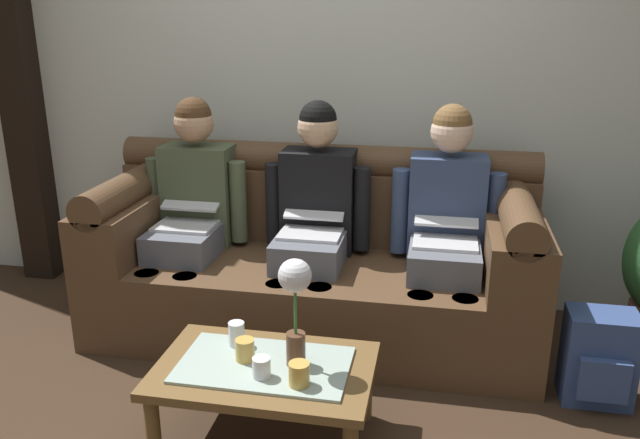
# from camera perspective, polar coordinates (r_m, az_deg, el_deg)

# --- Properties ---
(back_wall_patterned) EXTENTS (6.00, 0.12, 2.90)m
(back_wall_patterned) POSITION_cam_1_polar(r_m,az_deg,el_deg) (3.66, 1.19, 15.06)
(back_wall_patterned) COLOR silver
(back_wall_patterned) RESTS_ON ground_plane
(timber_pillar) EXTENTS (0.20, 0.20, 2.90)m
(timber_pillar) POSITION_cam_1_polar(r_m,az_deg,el_deg) (4.30, -25.56, 13.82)
(timber_pillar) COLOR black
(timber_pillar) RESTS_ON ground_plane
(couch) EXTENTS (2.27, 0.88, 0.96)m
(couch) POSITION_cam_1_polar(r_m,az_deg,el_deg) (3.39, -0.47, -4.01)
(couch) COLOR #513823
(couch) RESTS_ON ground_plane
(person_left) EXTENTS (0.56, 0.67, 1.22)m
(person_left) POSITION_cam_1_polar(r_m,az_deg,el_deg) (3.47, -11.38, 1.25)
(person_left) COLOR #595B66
(person_left) RESTS_ON ground_plane
(person_middle) EXTENTS (0.56, 0.67, 1.22)m
(person_middle) POSITION_cam_1_polar(r_m,az_deg,el_deg) (3.29, -0.50, 0.63)
(person_middle) COLOR #595B66
(person_middle) RESTS_ON ground_plane
(person_right) EXTENTS (0.56, 0.67, 1.22)m
(person_right) POSITION_cam_1_polar(r_m,az_deg,el_deg) (3.23, 11.23, -0.07)
(person_right) COLOR #595B66
(person_right) RESTS_ON ground_plane
(coffee_table) EXTENTS (0.84, 0.55, 0.35)m
(coffee_table) POSITION_cam_1_polar(r_m,az_deg,el_deg) (2.56, -4.98, -13.74)
(coffee_table) COLOR brown
(coffee_table) RESTS_ON ground_plane
(flower_vase) EXTENTS (0.13, 0.13, 0.43)m
(flower_vase) POSITION_cam_1_polar(r_m,az_deg,el_deg) (2.39, -2.24, -6.83)
(flower_vase) COLOR brown
(flower_vase) RESTS_ON coffee_table
(cup_near_left) EXTENTS (0.08, 0.08, 0.09)m
(cup_near_left) POSITION_cam_1_polar(r_m,az_deg,el_deg) (2.54, -6.72, -11.48)
(cup_near_left) COLOR gold
(cup_near_left) RESTS_ON coffee_table
(cup_near_right) EXTENTS (0.07, 0.07, 0.10)m
(cup_near_right) POSITION_cam_1_polar(r_m,az_deg,el_deg) (2.65, -7.46, -10.10)
(cup_near_right) COLOR silver
(cup_near_right) RESTS_ON coffee_table
(cup_far_center) EXTENTS (0.07, 0.07, 0.08)m
(cup_far_center) POSITION_cam_1_polar(r_m,az_deg,el_deg) (2.44, -5.25, -13.02)
(cup_far_center) COLOR silver
(cup_far_center) RESTS_ON coffee_table
(cup_far_left) EXTENTS (0.08, 0.08, 0.09)m
(cup_far_left) POSITION_cam_1_polar(r_m,az_deg,el_deg) (2.38, -1.88, -13.64)
(cup_far_left) COLOR gold
(cup_far_left) RESTS_ON coffee_table
(backpack_right) EXTENTS (0.30, 0.25, 0.42)m
(backpack_right) POSITION_cam_1_polar(r_m,az_deg,el_deg) (3.09, 23.64, -11.32)
(backpack_right) COLOR #33477A
(backpack_right) RESTS_ON ground_plane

